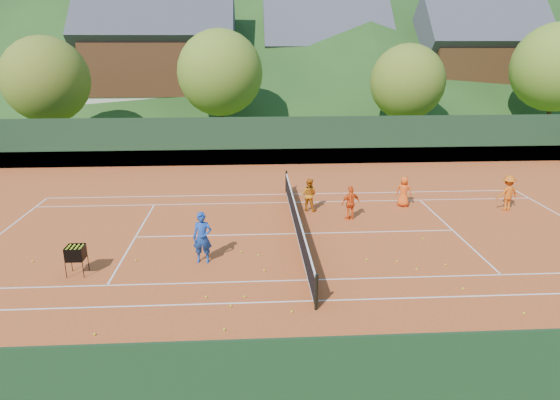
{
  "coord_description": "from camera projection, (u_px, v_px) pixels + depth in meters",
  "views": [
    {
      "loc": [
        -1.79,
        -18.61,
        7.33
      ],
      "look_at": [
        -0.68,
        0.0,
        1.45
      ],
      "focal_mm": 32.0,
      "sensor_mm": 36.0,
      "label": 1
    }
  ],
  "objects": [
    {
      "name": "court_lines",
      "position": [
        297.0,
        234.0,
        20.02
      ],
      "size": [
        23.83,
        11.03,
        0.0
      ],
      "color": "white",
      "rests_on": "clay_court"
    },
    {
      "name": "coach",
      "position": [
        202.0,
        238.0,
        17.17
      ],
      "size": [
        0.7,
        0.49,
        1.82
      ],
      "primitive_type": "imported",
      "rotation": [
        0.0,
        0.0,
        -0.08
      ],
      "color": "#173E99",
      "rests_on": "clay_court"
    },
    {
      "name": "tennis_ball_7",
      "position": [
        445.0,
        265.0,
        17.14
      ],
      "size": [
        0.07,
        0.07,
        0.07
      ],
      "primitive_type": "sphere",
      "color": "yellow",
      "rests_on": "clay_court"
    },
    {
      "name": "tennis_ball_16",
      "position": [
        264.0,
        270.0,
        16.7
      ],
      "size": [
        0.07,
        0.07,
        0.07
      ],
      "primitive_type": "sphere",
      "color": "yellow",
      "rests_on": "clay_court"
    },
    {
      "name": "tree_d",
      "position": [
        556.0,
        67.0,
        38.65
      ],
      "size": [
        6.8,
        6.8,
        8.93
      ],
      "color": "#3D2718",
      "rests_on": "ground"
    },
    {
      "name": "tennis_ball_0",
      "position": [
        397.0,
        261.0,
        17.4
      ],
      "size": [
        0.07,
        0.07,
        0.07
      ],
      "primitive_type": "sphere",
      "color": "yellow",
      "rests_on": "clay_court"
    },
    {
      "name": "clay_court",
      "position": [
        297.0,
        234.0,
        20.02
      ],
      "size": [
        40.0,
        24.0,
        0.02
      ],
      "primitive_type": "cube",
      "color": "#B4491D",
      "rests_on": "ground"
    },
    {
      "name": "student_d",
      "position": [
        508.0,
        193.0,
        22.6
      ],
      "size": [
        1.18,
        0.86,
        1.64
      ],
      "primitive_type": "imported",
      "rotation": [
        0.0,
        0.0,
        3.4
      ],
      "color": "#D45C12",
      "rests_on": "clay_court"
    },
    {
      "name": "perimeter_fence",
      "position": [
        297.0,
        204.0,
        19.65
      ],
      "size": [
        40.4,
        24.24,
        3.0
      ],
      "color": "black",
      "rests_on": "clay_court"
    },
    {
      "name": "chalet_right",
      "position": [
        475.0,
        65.0,
        48.14
      ],
      "size": [
        11.5,
        8.82,
        11.91
      ],
      "color": "beige",
      "rests_on": "ground"
    },
    {
      "name": "student_c",
      "position": [
        404.0,
        191.0,
        23.18
      ],
      "size": [
        0.83,
        0.7,
        1.44
      ],
      "primitive_type": "imported",
      "rotation": [
        0.0,
        0.0,
        2.74
      ],
      "color": "#F45515",
      "rests_on": "clay_court"
    },
    {
      "name": "tennis_ball_6",
      "position": [
        224.0,
        371.0,
        11.57
      ],
      "size": [
        0.07,
        0.07,
        0.07
      ],
      "primitive_type": "sphere",
      "color": "yellow",
      "rests_on": "clay_court"
    },
    {
      "name": "tennis_ball_18",
      "position": [
        32.0,
        261.0,
        17.4
      ],
      "size": [
        0.07,
        0.07,
        0.07
      ],
      "primitive_type": "sphere",
      "color": "yellow",
      "rests_on": "clay_court"
    },
    {
      "name": "tennis_ball_2",
      "position": [
        423.0,
        238.0,
        19.43
      ],
      "size": [
        0.07,
        0.07,
        0.07
      ],
      "primitive_type": "sphere",
      "color": "yellow",
      "rests_on": "clay_court"
    },
    {
      "name": "tree_b",
      "position": [
        220.0,
        73.0,
        37.28
      ],
      "size": [
        6.4,
        6.4,
        8.4
      ],
      "color": "#3F2A19",
      "rests_on": "ground"
    },
    {
      "name": "tennis_ball_8",
      "position": [
        292.0,
        311.0,
        14.15
      ],
      "size": [
        0.07,
        0.07,
        0.07
      ],
      "primitive_type": "sphere",
      "color": "yellow",
      "rests_on": "clay_court"
    },
    {
      "name": "ball_hopper",
      "position": [
        76.0,
        254.0,
        16.28
      ],
      "size": [
        0.57,
        0.57,
        1.0
      ],
      "color": "black",
      "rests_on": "clay_court"
    },
    {
      "name": "tree_c",
      "position": [
        407.0,
        82.0,
        37.31
      ],
      "size": [
        5.6,
        5.6,
        7.35
      ],
      "color": "#432A1A",
      "rests_on": "ground"
    },
    {
      "name": "tennis_ball_20",
      "position": [
        241.0,
        252.0,
        18.19
      ],
      "size": [
        0.07,
        0.07,
        0.07
      ],
      "primitive_type": "sphere",
      "color": "yellow",
      "rests_on": "clay_court"
    },
    {
      "name": "tennis_ball_10",
      "position": [
        417.0,
        269.0,
        16.81
      ],
      "size": [
        0.07,
        0.07,
        0.07
      ],
      "primitive_type": "sphere",
      "color": "yellow",
      "rests_on": "clay_court"
    },
    {
      "name": "tennis_ball_9",
      "position": [
        231.0,
        306.0,
        14.45
      ],
      "size": [
        0.07,
        0.07,
        0.07
      ],
      "primitive_type": "sphere",
      "color": "yellow",
      "rests_on": "clay_court"
    },
    {
      "name": "chalet_mid",
      "position": [
        325.0,
        67.0,
        51.23
      ],
      "size": [
        12.65,
        8.82,
        11.45
      ],
      "color": "beige",
      "rests_on": "ground"
    },
    {
      "name": "student_a",
      "position": [
        309.0,
        195.0,
        22.57
      ],
      "size": [
        0.91,
        0.83,
        1.51
      ],
      "primitive_type": "imported",
      "rotation": [
        0.0,
        0.0,
        2.71
      ],
      "color": "orange",
      "rests_on": "clay_court"
    },
    {
      "name": "tennis_net",
      "position": [
        297.0,
        222.0,
        19.87
      ],
      "size": [
        0.1,
        12.07,
        1.1
      ],
      "color": "black",
      "rests_on": "clay_court"
    },
    {
      "name": "tennis_ball_3",
      "position": [
        224.0,
        330.0,
        13.25
      ],
      "size": [
        0.07,
        0.07,
        0.07
      ],
      "primitive_type": "sphere",
      "color": "yellow",
      "rests_on": "clay_court"
    },
    {
      "name": "student_b",
      "position": [
        351.0,
        203.0,
        21.43
      ],
      "size": [
        0.95,
        0.63,
        1.49
      ],
      "primitive_type": "imported",
      "rotation": [
        0.0,
        0.0,
        3.48
      ],
      "color": "#FA5816",
      "rests_on": "clay_court"
    },
    {
      "name": "tennis_ball_14",
      "position": [
        463.0,
        288.0,
        15.48
      ],
      "size": [
        0.07,
        0.07,
        0.07
      ],
      "primitive_type": "sphere",
      "color": "yellow",
      "rests_on": "clay_court"
    },
    {
      "name": "ground",
      "position": [
        297.0,
        234.0,
        20.03
      ],
      "size": [
        400.0,
        400.0,
        0.0
      ],
      "primitive_type": "plane",
      "color": "#304E18",
      "rests_on": "ground"
    },
    {
      "name": "tree_a",
      "position": [
        46.0,
        80.0,
        34.79
      ],
      "size": [
        6.0,
        6.0,
        7.88
      ],
      "color": "#3F2B19",
      "rests_on": "ground"
    },
    {
      "name": "tennis_ball_13",
      "position": [
        13.0,
        363.0,
        11.87
      ],
      "size": [
        0.07,
        0.07,
        0.07
      ],
      "primitive_type": "sphere",
      "color": "yellow",
      "rests_on": "clay_court"
    },
    {
      "name": "tennis_ball_12",
      "position": [
        95.0,
        334.0,
        13.05
      ],
      "size": [
        0.07,
        0.07,
        0.07
      ],
      "primitive_type": "sphere",
      "color": "yellow",
      "rests_on": "clay_court"
    },
    {
      "name": "tennis_ball_15",
      "position": [
        136.0,
        260.0,
        17.5
      ],
      "size": [
        0.07,
        0.07,
        0.07
      ],
      "primitive_type": "sphere",
      "color": "yellow",
      "rests_on": "clay_court"
    },
    {
      "name": "tennis_ball_22",
      "position": [
        524.0,
        313.0,
        14.05
      ],
      "size": [
        0.07,
        0.07,
        0.07
      ],
      "primitive_type": "sphere",
      "color": "yellow",
      "rests_on": "clay_court"
    },
    {
      "name": "tennis_ball_17",
      "position": [
        259.0,
        255.0,
        17.89
      ],
      "size": [
        0.07,
        0.07,
        0.07
      ],
      "primitive_type": "sphere",
      "color": "yellow",
      "rests_on": "clay_court"
    },
    {
      "name": "chalet_left",
      "position": [
        161.0,
        62.0,
        46.32
      ],
      "size": [
        13.8,
        9.93,
        12.92
      ],
      "color": "beige",
      "rests_on": "ground"
    },
    {
      "name": "tennis_ball_1",
      "position": [
        208.0,
        388.0,
        11.0
      ],
      "size": [
        0.07,
        0.07,
        0.07
      ],
      "primitive_type": "sphere",
      "color": "yellow",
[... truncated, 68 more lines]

